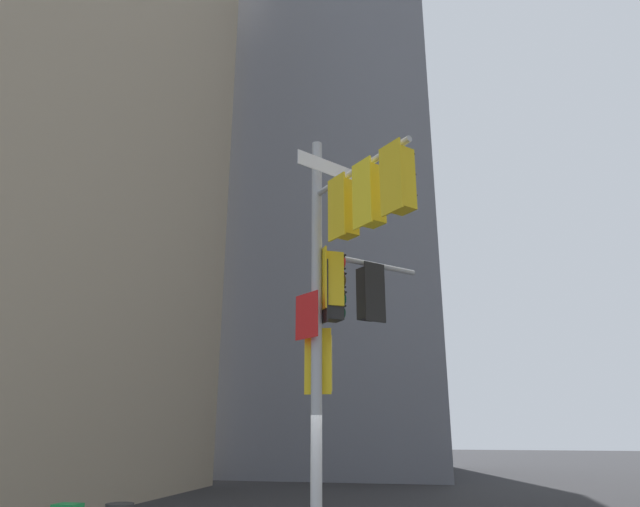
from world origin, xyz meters
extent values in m
cube|color=slate|center=(-3.84, 22.74, 15.55)|extent=(12.29, 12.29, 31.10)
cylinder|color=#9EA0A3|center=(0.00, 0.00, 3.80)|extent=(0.19, 0.19, 7.60)
cylinder|color=#9EA0A3|center=(0.93, -0.89, 6.52)|extent=(1.93, 1.86, 0.11)
cylinder|color=#9EA0A3|center=(0.83, 0.86, 5.35)|extent=(1.73, 1.79, 0.11)
cube|color=gold|center=(0.52, -0.76, 5.92)|extent=(0.37, 0.35, 1.14)
cube|color=gold|center=(0.65, -0.63, 5.92)|extent=(0.48, 0.48, 1.00)
cylinder|color=red|center=(0.79, -0.48, 6.27)|extent=(0.19, 0.18, 0.20)
cube|color=black|center=(0.79, -0.48, 6.39)|extent=(0.21, 0.20, 0.02)
cylinder|color=#3C2C06|center=(0.79, -0.48, 5.92)|extent=(0.19, 0.18, 0.20)
cube|color=black|center=(0.79, -0.48, 6.04)|extent=(0.21, 0.20, 0.02)
cylinder|color=#06311C|center=(0.79, -0.48, 5.57)|extent=(0.19, 0.18, 0.20)
cube|color=black|center=(0.79, -0.48, 5.69)|extent=(0.21, 0.20, 0.02)
cube|color=yellow|center=(1.03, -1.25, 5.92)|extent=(0.37, 0.35, 1.14)
cube|color=yellow|center=(1.16, -1.12, 5.92)|extent=(0.48, 0.48, 1.00)
cylinder|color=#360605|center=(1.30, -0.97, 6.27)|extent=(0.19, 0.18, 0.20)
cube|color=black|center=(1.30, -0.97, 6.39)|extent=(0.21, 0.20, 0.02)
cylinder|color=yellow|center=(1.30, -0.97, 5.92)|extent=(0.19, 0.18, 0.20)
cube|color=black|center=(1.30, -0.97, 6.04)|extent=(0.21, 0.20, 0.02)
cylinder|color=#06311C|center=(1.30, -0.97, 5.57)|extent=(0.19, 0.18, 0.20)
cube|color=black|center=(1.30, -0.97, 5.69)|extent=(0.21, 0.20, 0.02)
cube|color=gold|center=(1.54, -1.74, 5.92)|extent=(0.37, 0.35, 1.14)
cube|color=gold|center=(1.67, -1.61, 5.92)|extent=(0.48, 0.48, 1.00)
cylinder|color=red|center=(1.81, -1.46, 6.27)|extent=(0.19, 0.18, 0.20)
cube|color=black|center=(1.81, -1.46, 6.39)|extent=(0.21, 0.20, 0.02)
cylinder|color=#3C2C06|center=(1.81, -1.46, 5.92)|extent=(0.19, 0.18, 0.20)
cube|color=black|center=(1.81, -1.46, 6.04)|extent=(0.21, 0.20, 0.02)
cylinder|color=#06311C|center=(1.81, -1.46, 5.57)|extent=(0.19, 0.18, 0.20)
cube|color=black|center=(1.81, -1.46, 5.69)|extent=(0.21, 0.20, 0.02)
cube|color=black|center=(0.96, 0.73, 4.75)|extent=(0.35, 0.37, 1.14)
cube|color=black|center=(0.83, 0.86, 4.75)|extent=(0.48, 0.48, 1.00)
cylinder|color=#360605|center=(0.68, 1.00, 5.10)|extent=(0.18, 0.19, 0.20)
cube|color=black|center=(0.68, 1.00, 5.22)|extent=(0.20, 0.21, 0.02)
cylinder|color=#3C2C06|center=(0.68, 1.00, 4.75)|extent=(0.18, 0.19, 0.20)
cube|color=black|center=(0.68, 1.00, 4.87)|extent=(0.20, 0.21, 0.02)
cylinder|color=#19C672|center=(0.68, 1.00, 4.40)|extent=(0.18, 0.19, 0.20)
cube|color=black|center=(0.68, 1.00, 4.52)|extent=(0.20, 0.21, 0.02)
cube|color=black|center=(0.09, 0.06, 4.63)|extent=(0.30, 0.41, 1.14)
cube|color=black|center=(0.24, 0.17, 4.63)|extent=(0.47, 0.47, 1.00)
cylinder|color=red|center=(0.40, 0.29, 4.98)|extent=(0.17, 0.20, 0.20)
cube|color=black|center=(0.41, 0.29, 5.10)|extent=(0.19, 0.22, 0.02)
cylinder|color=#3C2C06|center=(0.40, 0.29, 4.63)|extent=(0.17, 0.20, 0.20)
cube|color=black|center=(0.41, 0.29, 4.75)|extent=(0.19, 0.22, 0.02)
cylinder|color=#06311C|center=(0.40, 0.29, 4.28)|extent=(0.17, 0.20, 0.20)
cube|color=black|center=(0.41, 0.29, 4.40)|extent=(0.19, 0.22, 0.02)
cube|color=gold|center=(0.00, 0.11, 3.41)|extent=(0.48, 0.05, 1.14)
cube|color=gold|center=(0.01, 0.30, 3.41)|extent=(0.35, 0.35, 1.00)
cylinder|color=#360605|center=(0.02, 0.50, 3.76)|extent=(0.20, 0.07, 0.20)
cube|color=black|center=(0.02, 0.50, 3.88)|extent=(0.22, 0.08, 0.02)
cylinder|color=yellow|center=(0.02, 0.50, 3.41)|extent=(0.20, 0.07, 0.20)
cube|color=black|center=(0.02, 0.50, 3.53)|extent=(0.22, 0.08, 0.02)
cylinder|color=#06311C|center=(0.02, 0.50, 3.06)|extent=(0.20, 0.07, 0.20)
cube|color=black|center=(0.02, 0.50, 3.18)|extent=(0.22, 0.08, 0.02)
cube|color=gold|center=(0.09, 0.05, 4.87)|extent=(0.26, 0.44, 1.14)
cube|color=gold|center=(0.26, 0.14, 4.87)|extent=(0.46, 0.46, 1.00)
cylinder|color=red|center=(0.44, 0.24, 5.22)|extent=(0.15, 0.20, 0.20)
cube|color=black|center=(0.44, 0.24, 5.34)|extent=(0.17, 0.23, 0.02)
cylinder|color=#3C2C06|center=(0.44, 0.24, 4.87)|extent=(0.15, 0.20, 0.20)
cube|color=black|center=(0.44, 0.24, 4.99)|extent=(0.17, 0.23, 0.02)
cylinder|color=#06311C|center=(0.44, 0.24, 4.52)|extent=(0.15, 0.20, 0.20)
cube|color=black|center=(0.44, 0.24, 4.64)|extent=(0.17, 0.23, 0.02)
cube|color=white|center=(0.27, -0.22, 6.95)|extent=(0.91, 1.15, 0.28)
cube|color=#19479E|center=(0.27, -0.22, 6.95)|extent=(0.88, 1.11, 0.24)
cube|color=red|center=(-0.14, -0.17, 4.17)|extent=(0.50, 0.42, 0.80)
cube|color=white|center=(-0.14, -0.17, 4.17)|extent=(0.47, 0.39, 0.76)
camera|label=1|loc=(2.13, -9.49, 2.28)|focal=31.26mm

